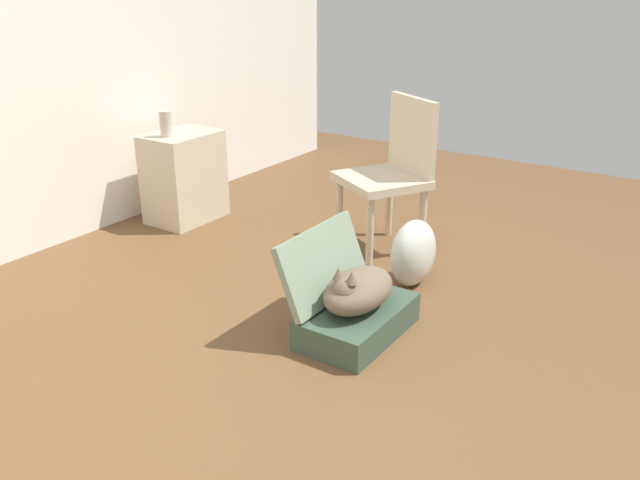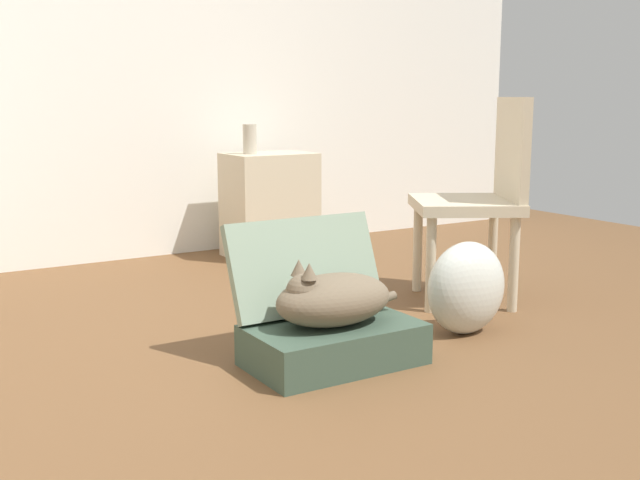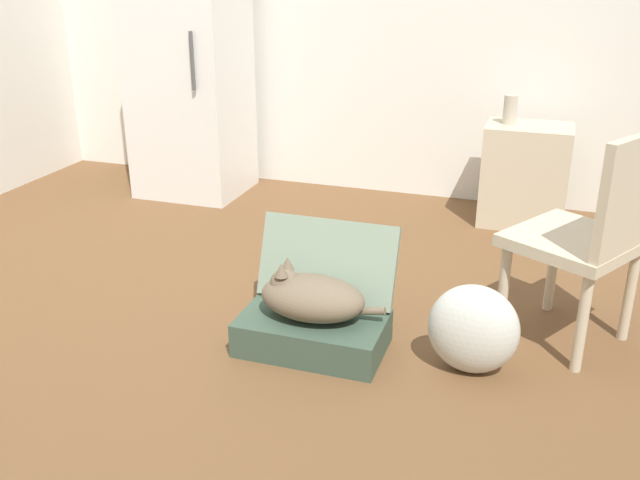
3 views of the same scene
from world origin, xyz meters
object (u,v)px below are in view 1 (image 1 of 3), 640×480
object	(u,v)px
suitcase_base	(358,321)
cat	(357,290)
plastic_bag_white	(413,253)
chair	(393,169)
vase_tall	(166,124)
side_table	(184,177)

from	to	relation	value
suitcase_base	cat	world-z (taller)	cat
plastic_bag_white	chair	xyz separation A→B (m)	(0.40, 0.36, 0.32)
vase_tall	chair	distance (m)	1.52
plastic_bag_white	side_table	world-z (taller)	side_table
suitcase_base	plastic_bag_white	size ratio (longest dim) A/B	1.61
chair	plastic_bag_white	bearing A→B (deg)	-18.31
suitcase_base	side_table	xyz separation A→B (m)	(0.72, 1.83, 0.23)
side_table	chair	distance (m)	1.49
plastic_bag_white	side_table	size ratio (longest dim) A/B	0.61
cat	vase_tall	world-z (taller)	vase_tall
chair	cat	bearing A→B (deg)	-39.56
vase_tall	cat	bearing A→B (deg)	-108.39
plastic_bag_white	chair	bearing A→B (deg)	41.54
cat	side_table	size ratio (longest dim) A/B	0.85
chair	vase_tall	bearing A→B (deg)	-132.21
suitcase_base	plastic_bag_white	xyz separation A→B (m)	(0.65, 0.04, 0.11)
cat	chair	world-z (taller)	chair
cat	suitcase_base	bearing A→B (deg)	-1.93
plastic_bag_white	vase_tall	world-z (taller)	vase_tall
cat	side_table	world-z (taller)	side_table
suitcase_base	side_table	world-z (taller)	side_table
side_table	chair	bearing A→B (deg)	-76.98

